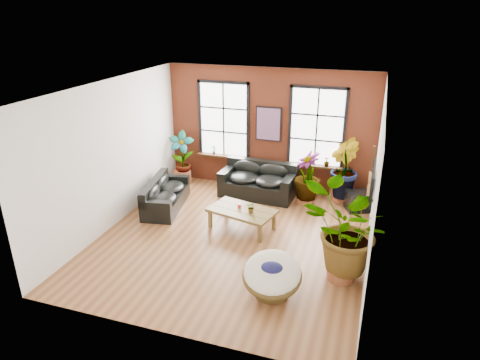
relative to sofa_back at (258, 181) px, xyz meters
The scene contains 19 objects.
room 2.79m from the sofa_back, 87.49° to the right, with size 6.04×6.54×3.54m.
sofa_back is the anchor object (origin of this frame).
sofa_left 2.67m from the sofa_back, 144.36° to the right, with size 1.14×2.05×0.77m.
coffee_table 2.03m from the sofa_back, 85.38° to the right, with size 1.72×1.23×0.60m.
papasan_chair 4.56m from the sofa_back, 71.00° to the right, with size 1.24×1.26×0.83m.
poster 1.63m from the sofa_back, 79.57° to the left, with size 0.74×0.06×0.98m.
tv_wall_unit 3.81m from the sofa_back, 33.37° to the right, with size 0.13×1.86×1.20m.
media_box 2.79m from the sofa_back, ahead, with size 0.77×0.72×0.51m.
pot_back_left 2.48m from the sofa_back, behind, with size 0.61×0.61×0.39m.
pot_back_right 2.31m from the sofa_back, ahead, with size 0.67×0.67×0.39m.
pot_right_wall 4.32m from the sofa_back, 51.94° to the right, with size 0.54×0.54×0.40m.
pot_mid 1.38m from the sofa_back, ahead, with size 0.47×0.47×0.34m.
floor_plant_back_left 2.49m from the sofa_back, behind, with size 0.77×0.52×1.46m, color #213F10.
floor_plant_back_right 2.35m from the sofa_back, ahead, with size 0.90×0.73×1.64m, color #213F10.
floor_plant_right_wall 4.35m from the sofa_back, 51.64° to the right, with size 1.60×1.39×1.78m, color #213F10.
floor_plant_mid 1.44m from the sofa_back, ahead, with size 0.74×0.74×1.32m, color #213F10.
table_plant 2.15m from the sofa_back, 78.60° to the right, with size 0.24×0.20×0.26m, color #213F10.
sill_plant_left 1.74m from the sofa_back, 160.98° to the left, with size 0.14×0.10×0.27m, color #213F10.
sill_plant_right 1.98m from the sofa_back, 16.39° to the left, with size 0.15×0.15×0.27m, color #213F10.
Camera 1 is at (2.87, -8.19, 5.03)m, focal length 32.00 mm.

